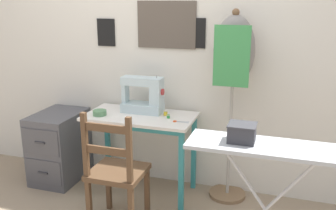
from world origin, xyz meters
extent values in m
plane|color=gray|center=(0.00, 0.00, 0.00)|extent=(14.00, 14.00, 0.00)
cube|color=silver|center=(0.00, 0.56, 1.27)|extent=(10.00, 0.05, 2.55)
cube|color=brown|center=(0.15, 0.53, 1.47)|extent=(0.53, 0.02, 0.40)
cube|color=black|center=(-0.43, 0.53, 1.39)|extent=(0.17, 0.01, 0.25)
cube|color=black|center=(0.43, 0.53, 1.41)|extent=(0.13, 0.01, 0.25)
cube|color=silver|center=(0.00, 0.25, 0.71)|extent=(0.94, 0.50, 0.02)
cube|color=teal|center=(0.00, 0.04, 0.68)|extent=(0.86, 0.03, 0.04)
cube|color=teal|center=(-0.43, 0.04, 0.35)|extent=(0.04, 0.04, 0.70)
cube|color=teal|center=(0.43, 0.04, 0.35)|extent=(0.04, 0.04, 0.70)
cube|color=teal|center=(-0.43, 0.46, 0.35)|extent=(0.04, 0.04, 0.70)
cube|color=teal|center=(0.43, 0.46, 0.35)|extent=(0.04, 0.04, 0.70)
cube|color=silver|center=(-0.01, 0.34, 0.77)|extent=(0.36, 0.17, 0.08)
cube|color=silver|center=(0.12, 0.34, 0.92)|extent=(0.09, 0.14, 0.23)
cube|color=silver|center=(-0.03, 0.34, 1.01)|extent=(0.31, 0.13, 0.07)
cube|color=silver|center=(-0.17, 0.34, 0.89)|extent=(0.04, 0.09, 0.16)
cylinder|color=#B22D2D|center=(0.18, 0.34, 0.92)|extent=(0.02, 0.06, 0.06)
cylinder|color=#99999E|center=(0.12, 0.34, 1.05)|extent=(0.01, 0.01, 0.02)
cylinder|color=#56895B|center=(-0.33, 0.14, 0.75)|extent=(0.12, 0.12, 0.04)
cylinder|color=#2F4B32|center=(-0.33, 0.14, 0.77)|extent=(0.09, 0.09, 0.01)
cube|color=silver|center=(0.40, 0.18, 0.73)|extent=(0.10, 0.03, 0.00)
cube|color=silver|center=(0.40, 0.17, 0.73)|extent=(0.10, 0.02, 0.00)
torus|color=#DB511E|center=(0.34, 0.17, 0.73)|extent=(0.03, 0.03, 0.01)
torus|color=#DB511E|center=(0.34, 0.17, 0.73)|extent=(0.03, 0.03, 0.01)
cylinder|color=yellow|center=(0.21, 0.30, 0.75)|extent=(0.03, 0.03, 0.04)
cylinder|color=beige|center=(0.21, 0.30, 0.77)|extent=(0.04, 0.04, 0.00)
cylinder|color=beige|center=(0.21, 0.30, 0.73)|extent=(0.04, 0.04, 0.00)
cylinder|color=green|center=(0.26, 0.23, 0.74)|extent=(0.03, 0.03, 0.03)
cylinder|color=beige|center=(0.26, 0.23, 0.76)|extent=(0.03, 0.03, 0.00)
cylinder|color=beige|center=(0.26, 0.23, 0.73)|extent=(0.03, 0.03, 0.00)
cube|color=#513823|center=(0.02, -0.27, 0.43)|extent=(0.40, 0.38, 0.04)
cube|color=#513823|center=(-0.15, -0.11, 0.21)|extent=(0.04, 0.04, 0.41)
cube|color=#513823|center=(0.19, -0.11, 0.21)|extent=(0.04, 0.04, 0.41)
cube|color=#513823|center=(-0.15, -0.43, 0.21)|extent=(0.04, 0.04, 0.41)
cube|color=#513823|center=(-0.15, -0.43, 0.69)|extent=(0.04, 0.04, 0.48)
cube|color=#513823|center=(0.19, -0.43, 0.69)|extent=(0.04, 0.04, 0.48)
cube|color=#513823|center=(0.02, -0.43, 0.84)|extent=(0.34, 0.02, 0.06)
cube|color=#513823|center=(0.02, -0.43, 0.67)|extent=(0.34, 0.02, 0.06)
cube|color=#4C4C51|center=(-0.84, 0.26, 0.33)|extent=(0.40, 0.55, 0.66)
cube|color=#46464B|center=(-0.84, -0.02, 0.47)|extent=(0.37, 0.01, 0.24)
cube|color=#333338|center=(-0.84, -0.03, 0.47)|extent=(0.10, 0.01, 0.02)
cube|color=#46464B|center=(-0.84, -0.02, 0.18)|extent=(0.37, 0.01, 0.24)
cube|color=#333338|center=(-0.84, -0.03, 0.18)|extent=(0.10, 0.01, 0.02)
cylinder|color=#846647|center=(0.76, 0.41, 0.01)|extent=(0.32, 0.32, 0.03)
cylinder|color=#ADA89E|center=(0.76, 0.41, 0.56)|extent=(0.03, 0.03, 1.06)
ellipsoid|color=gray|center=(0.76, 0.41, 1.29)|extent=(0.33, 0.24, 0.57)
sphere|color=brown|center=(0.76, 0.41, 1.59)|extent=(0.06, 0.06, 0.06)
cube|color=#3D934C|center=(0.76, 0.28, 1.26)|extent=(0.28, 0.01, 0.48)
cube|color=#ADB2B7|center=(1.12, -0.43, 0.84)|extent=(1.00, 0.31, 0.02)
cylinder|color=#B7B7BC|center=(1.12, -0.43, 0.41)|extent=(0.62, 0.02, 0.83)
cylinder|color=#B7B7BC|center=(1.12, -0.43, 0.41)|extent=(0.62, 0.02, 0.83)
cube|color=#333338|center=(0.94, -0.41, 0.90)|extent=(0.16, 0.15, 0.10)
cube|color=#38383D|center=(0.94, -0.41, 0.96)|extent=(0.17, 0.16, 0.01)
camera|label=1|loc=(1.17, -2.60, 1.70)|focal=40.00mm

